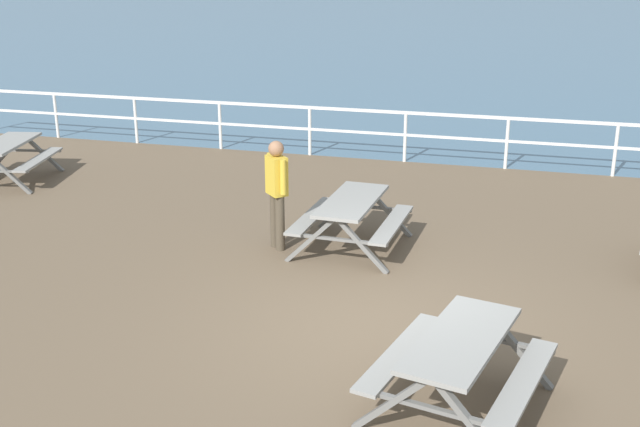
{
  "coord_description": "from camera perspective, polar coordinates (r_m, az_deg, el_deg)",
  "views": [
    {
      "loc": [
        1.59,
        -8.4,
        4.33
      ],
      "look_at": [
        -1.21,
        1.66,
        0.8
      ],
      "focal_mm": 44.42,
      "sensor_mm": 36.0,
      "label": 1
    }
  ],
  "objects": [
    {
      "name": "picnic_table_far_right",
      "position": [
        16.4,
        -21.65,
        4.14
      ],
      "size": [
        1.84,
        2.06,
        0.8
      ],
      "rotation": [
        0.0,
        0.0,
        1.77
      ],
      "color": "gray",
      "rests_on": "ground"
    },
    {
      "name": "sea_band",
      "position": [
        61.32,
        14.47,
        14.05
      ],
      "size": [
        142.0,
        90.0,
        0.01
      ],
      "primitive_type": "cube",
      "color": "#476B84",
      "rests_on": "ground"
    },
    {
      "name": "visitor",
      "position": [
        11.7,
        -3.13,
        1.85
      ],
      "size": [
        0.4,
        0.41,
        1.66
      ],
      "rotation": [
        0.0,
        0.0,
        3.91
      ],
      "color": "#4C4233",
      "rests_on": "ground"
    },
    {
      "name": "picnic_table_near_left",
      "position": [
        7.89,
        10.07,
        -9.97
      ],
      "size": [
        1.86,
        2.08,
        0.8
      ],
      "rotation": [
        0.0,
        0.0,
        1.35
      ],
      "color": "gray",
      "rests_on": "ground"
    },
    {
      "name": "seaward_railing",
      "position": [
        16.62,
        9.75,
        5.98
      ],
      "size": [
        23.07,
        0.07,
        1.08
      ],
      "color": "white",
      "rests_on": "ground"
    },
    {
      "name": "ground_plane",
      "position": [
        9.63,
        4.35,
        -8.77
      ],
      "size": [
        30.0,
        24.0,
        0.2
      ],
      "primitive_type": "cube",
      "color": "brown"
    },
    {
      "name": "picnic_table_mid_centre",
      "position": [
        11.8,
        2.29,
        0.15
      ],
      "size": [
        1.62,
        1.87,
        0.8
      ],
      "rotation": [
        0.0,
        0.0,
        1.52
      ],
      "color": "gray",
      "rests_on": "ground"
    }
  ]
}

